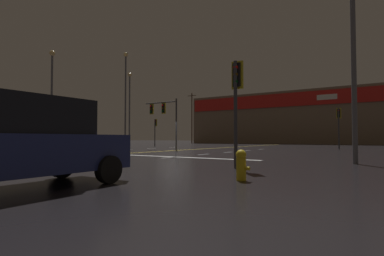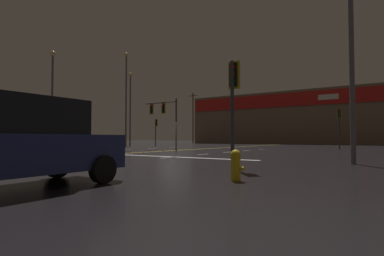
{
  "view_description": "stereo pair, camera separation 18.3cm",
  "coord_description": "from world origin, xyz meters",
  "views": [
    {
      "loc": [
        15.05,
        -20.24,
        1.03
      ],
      "look_at": [
        0.0,
        3.13,
        2.0
      ],
      "focal_mm": 28.0,
      "sensor_mm": 36.0,
      "label": 1
    },
    {
      "loc": [
        15.2,
        -20.14,
        1.03
      ],
      "look_at": [
        0.0,
        3.13,
        2.0
      ],
      "focal_mm": 28.0,
      "sensor_mm": 36.0,
      "label": 2
    }
  ],
  "objects": [
    {
      "name": "road_markings",
      "position": [
        1.04,
        -1.35,
        0.0
      ],
      "size": [
        15.51,
        60.0,
        0.01
      ],
      "color": "gold",
      "rests_on": "ground"
    },
    {
      "name": "streetlight_near_left",
      "position": [
        -12.54,
        -3.03,
        6.21
      ],
      "size": [
        0.56,
        0.56,
        9.77
      ],
      "color": "#59595E",
      "rests_on": "ground"
    },
    {
      "name": "fire_hydrant",
      "position": [
        12.08,
        -13.39,
        0.4
      ],
      "size": [
        0.35,
        0.26,
        0.76
      ],
      "color": "gold",
      "rests_on": "ground"
    },
    {
      "name": "streetlight_far_left",
      "position": [
        -12.36,
        6.81,
        7.38
      ],
      "size": [
        0.56,
        0.56,
        11.93
      ],
      "color": "#59595E",
      "rests_on": "ground"
    },
    {
      "name": "parked_car",
      "position": [
        8.8,
        -16.93,
        0.95
      ],
      "size": [
        2.04,
        4.31,
        1.88
      ],
      "color": "navy",
      "rests_on": "ground"
    },
    {
      "name": "building_backdrop",
      "position": [
        0.0,
        39.71,
        4.89
      ],
      "size": [
        39.86,
        10.23,
        9.76
      ],
      "color": "#7A6651",
      "rests_on": "ground"
    },
    {
      "name": "traffic_signal_corner_northeast",
      "position": [
        11.42,
        11.24,
        2.89
      ],
      "size": [
        0.42,
        0.36,
        3.93
      ],
      "color": "#38383D",
      "rests_on": "ground"
    },
    {
      "name": "utility_pole_row",
      "position": [
        -1.15,
        35.49,
        5.34
      ],
      "size": [
        45.46,
        0.26,
        11.15
      ],
      "color": "#4C3828",
      "rests_on": "ground"
    },
    {
      "name": "traffic_signal_corner_southeast",
      "position": [
        10.69,
        -10.57,
        2.78
      ],
      "size": [
        0.42,
        0.36,
        3.78
      ],
      "color": "#38383D",
      "rests_on": "ground"
    },
    {
      "name": "streetlight_median_approach",
      "position": [
        -14.42,
        9.61,
        6.41
      ],
      "size": [
        0.56,
        0.56,
        10.14
      ],
      "color": "#59595E",
      "rests_on": "ground"
    },
    {
      "name": "traffic_signal_median",
      "position": [
        -1.97,
        1.22,
        3.44
      ],
      "size": [
        3.63,
        0.36,
        4.57
      ],
      "color": "#38383D",
      "rests_on": "ground"
    },
    {
      "name": "traffic_signal_corner_northwest",
      "position": [
        -11.76,
        11.97,
        2.74
      ],
      "size": [
        0.42,
        0.36,
        3.72
      ],
      "color": "#38383D",
      "rests_on": "ground"
    },
    {
      "name": "ground_plane",
      "position": [
        0.0,
        0.0,
        0.0
      ],
      "size": [
        200.0,
        200.0,
        0.0
      ],
      "primitive_type": "plane",
      "color": "black"
    }
  ]
}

